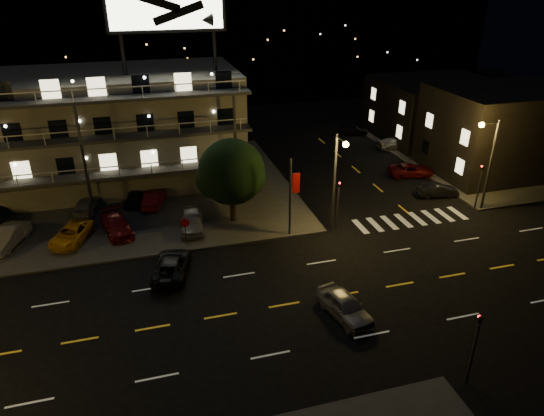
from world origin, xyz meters
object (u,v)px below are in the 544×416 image
object	(u,v)px
lot_car_7	(87,206)
road_car_west	(172,265)
tree	(231,174)
lot_car_2	(72,234)
lot_car_4	(192,221)
road_car_east	(345,306)
side_car_0	(438,190)

from	to	relation	value
lot_car_7	road_car_west	distance (m)	12.75
lot_car_7	road_car_west	bearing A→B (deg)	129.42
tree	lot_car_2	world-z (taller)	tree
tree	lot_car_4	xyz separation A→B (m)	(-3.44, -0.66, -3.37)
lot_car_2	lot_car_4	world-z (taller)	lot_car_4
lot_car_2	road_car_east	xyz separation A→B (m)	(16.43, -13.74, -0.03)
tree	road_car_west	size ratio (longest dim) A/B	1.46
lot_car_4	lot_car_7	world-z (taller)	lot_car_4
tree	lot_car_7	world-z (taller)	tree
lot_car_7	road_car_east	xyz separation A→B (m)	(15.62, -18.63, -0.05)
road_car_west	tree	bearing A→B (deg)	-115.40
tree	road_car_east	size ratio (longest dim) A/B	1.62
lot_car_2	road_car_east	world-z (taller)	road_car_east
lot_car_4	road_car_east	distance (m)	15.14
side_car_0	tree	bearing A→B (deg)	100.56
side_car_0	lot_car_7	bearing A→B (deg)	91.87
tree	side_car_0	world-z (taller)	tree
tree	side_car_0	size ratio (longest dim) A/B	1.88
tree	lot_car_7	xyz separation A→B (m)	(-11.64, 4.77, -3.49)
road_car_east	road_car_west	bearing A→B (deg)	129.75
lot_car_4	road_car_east	bearing A→B (deg)	-55.25
tree	lot_car_2	bearing A→B (deg)	-179.46
lot_car_2	road_car_east	size ratio (longest dim) A/B	1.03
lot_car_4	lot_car_7	xyz separation A→B (m)	(-8.21, 5.43, -0.13)
side_car_0	road_car_west	size ratio (longest dim) A/B	0.78
road_car_east	lot_car_2	bearing A→B (deg)	127.78
lot_car_2	lot_car_4	distance (m)	9.03
tree	road_car_east	distance (m)	14.84
lot_car_4	road_car_west	size ratio (longest dim) A/B	0.93
lot_car_2	side_car_0	size ratio (longest dim) A/B	1.19
road_car_east	side_car_0	bearing A→B (deg)	29.85
side_car_0	road_car_west	world-z (taller)	road_car_west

